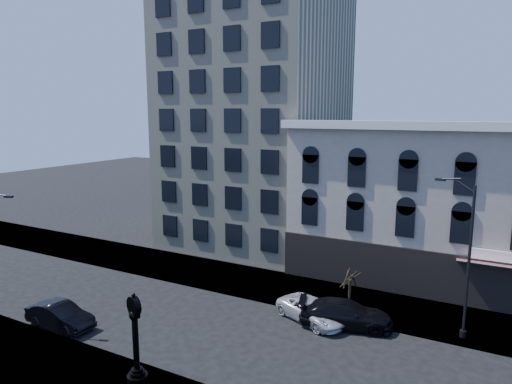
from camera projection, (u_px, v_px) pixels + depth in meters
The scene contains 10 objects.
ground at pixel (197, 326), 28.32m from camera, with size 160.00×160.00×0.00m, color black.
sidewalk_far at pixel (258, 283), 35.24m from camera, with size 160.00×6.00×0.12m, color gray.
cream_tower at pixel (255, 47), 44.21m from camera, with size 15.90×15.40×42.50m.
victorian_row at pixel (442, 205), 35.44m from camera, with size 22.60×11.19×12.50m.
street_clock at pixel (136, 341), 22.04m from camera, with size 1.02×1.02×4.51m.
street_lamp_far at pixel (460, 216), 25.86m from camera, with size 2.43×0.78×9.50m.
bare_tree_far at pixel (350, 273), 29.75m from camera, with size 2.03×2.03×3.48m.
car_near_b at pixel (60, 315), 28.04m from camera, with size 1.61×4.61×1.52m, color black.
car_far_a at pixel (312, 311), 28.88m from camera, with size 2.30×4.98×1.38m, color silver.
car_far_b at pixel (345, 314), 28.09m from camera, with size 2.32×5.72×1.66m, color black.
Camera 1 is at (15.79, -21.54, 13.09)m, focal length 32.00 mm.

